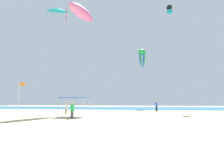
# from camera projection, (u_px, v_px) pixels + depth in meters

# --- Properties ---
(ground) EXTENTS (110.00, 110.00, 0.10)m
(ground) POSITION_uv_depth(u_px,v_px,m) (103.00, 118.00, 18.72)
(ground) COLOR #D1BA8C
(ocean_strip) EXTENTS (110.00, 21.63, 0.03)m
(ocean_strip) POSITION_uv_depth(u_px,v_px,m) (124.00, 108.00, 47.36)
(ocean_strip) COLOR #1E6B93
(ocean_strip) RESTS_ON ground
(canopy_tent) EXTENTS (3.07, 2.76, 2.28)m
(canopy_tent) POSITION_uv_depth(u_px,v_px,m) (75.00, 99.00, 20.77)
(canopy_tent) COLOR #B2B2B7
(canopy_tent) RESTS_ON ground
(person_near_tent) EXTENTS (0.42, 0.38, 1.62)m
(person_near_tent) POSITION_uv_depth(u_px,v_px,m) (66.00, 107.00, 25.72)
(person_near_tent) COLOR brown
(person_near_tent) RESTS_ON ground
(person_leftmost) EXTENTS (0.45, 0.45, 1.91)m
(person_leftmost) POSITION_uv_depth(u_px,v_px,m) (156.00, 105.00, 32.21)
(person_leftmost) COLOR black
(person_leftmost) RESTS_ON ground
(person_central) EXTENTS (0.41, 0.41, 1.74)m
(person_central) POSITION_uv_depth(u_px,v_px,m) (72.00, 109.00, 18.11)
(person_central) COLOR #33384C
(person_central) RESTS_ON ground
(banner_flag) EXTENTS (0.61, 0.06, 3.76)m
(banner_flag) POSITION_uv_depth(u_px,v_px,m) (19.00, 97.00, 17.48)
(banner_flag) COLOR silver
(banner_flag) RESTS_ON ground
(kite_delta_teal) EXTENTS (5.62, 5.62, 4.43)m
(kite_delta_teal) POSITION_uv_depth(u_px,v_px,m) (57.00, 9.00, 37.72)
(kite_delta_teal) COLOR teal
(kite_box_black) EXTENTS (1.12, 1.15, 1.80)m
(kite_box_black) POSITION_uv_depth(u_px,v_px,m) (169.00, 10.00, 37.79)
(kite_box_black) COLOR black
(kite_inflatable_pink) EXTENTS (4.38, 6.99, 2.63)m
(kite_inflatable_pink) POSITION_uv_depth(u_px,v_px,m) (82.00, 13.00, 30.55)
(kite_inflatable_pink) COLOR pink
(kite_octopus_green) EXTENTS (2.98, 2.98, 5.03)m
(kite_octopus_green) POSITION_uv_depth(u_px,v_px,m) (142.00, 53.00, 46.55)
(kite_octopus_green) COLOR green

